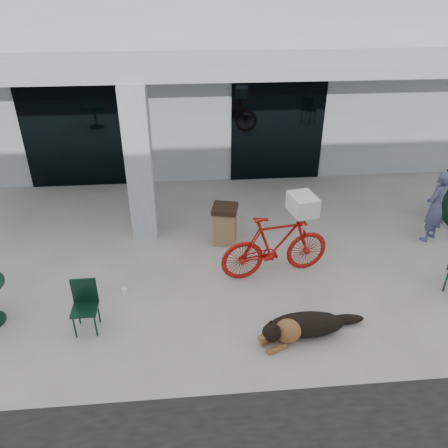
{
  "coord_description": "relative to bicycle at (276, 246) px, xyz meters",
  "views": [
    {
      "loc": [
        -0.56,
        -5.86,
        4.78
      ],
      "look_at": [
        0.04,
        0.79,
        1.0
      ],
      "focal_mm": 35.0,
      "sensor_mm": 36.0,
      "label": 1
    }
  ],
  "objects": [
    {
      "name": "ground",
      "position": [
        -0.95,
        -0.62,
        -0.61
      ],
      "size": [
        80.0,
        80.0,
        0.0
      ],
      "primitive_type": "plane",
      "color": "#B8B5AE",
      "rests_on": "ground"
    },
    {
      "name": "building",
      "position": [
        -0.95,
        7.88,
        1.64
      ],
      "size": [
        22.0,
        7.0,
        4.5
      ],
      "primitive_type": "cube",
      "color": "silver",
      "rests_on": "ground"
    },
    {
      "name": "storefront_glass_left",
      "position": [
        -4.15,
        4.36,
        0.74
      ],
      "size": [
        2.8,
        0.06,
        2.7
      ],
      "primitive_type": "cube",
      "color": "black",
      "rests_on": "ground"
    },
    {
      "name": "storefront_glass_right",
      "position": [
        0.85,
        4.36,
        0.74
      ],
      "size": [
        2.4,
        0.06,
        2.7
      ],
      "primitive_type": "cube",
      "color": "black",
      "rests_on": "ground"
    },
    {
      "name": "column",
      "position": [
        -2.45,
        1.68,
        0.95
      ],
      "size": [
        0.5,
        0.5,
        3.12
      ],
      "primitive_type": "cube",
      "color": "silver",
      "rests_on": "ground"
    },
    {
      "name": "overhang",
      "position": [
        -0.95,
        2.98,
        2.6
      ],
      "size": [
        22.0,
        2.8,
        0.18
      ],
      "primitive_type": "cube",
      "color": "silver",
      "rests_on": "column"
    },
    {
      "name": "bicycle",
      "position": [
        0.0,
        0.0,
        0.0
      ],
      "size": [
        2.08,
        0.91,
        1.21
      ],
      "primitive_type": "imported",
      "rotation": [
        0.0,
        0.0,
        1.75
      ],
      "color": "#A8140D",
      "rests_on": "ground"
    },
    {
      "name": "laundry_basket",
      "position": [
        0.44,
        0.08,
        0.77
      ],
      "size": [
        0.5,
        0.61,
        0.33
      ],
      "primitive_type": "cube",
      "rotation": [
        0.0,
        0.0,
        1.75
      ],
      "color": "white",
      "rests_on": "bicycle"
    },
    {
      "name": "dog",
      "position": [
        0.18,
        -1.62,
        -0.38
      ],
      "size": [
        1.41,
        0.92,
        0.45
      ],
      "primitive_type": null,
      "rotation": [
        0.0,
        0.0,
        0.39
      ],
      "color": "black",
      "rests_on": "ground"
    },
    {
      "name": "cup_near_dog",
      "position": [
        -2.69,
        -0.38,
        -0.55
      ],
      "size": [
        0.09,
        0.09,
        0.11
      ],
      "primitive_type": "cylinder",
      "rotation": [
        0.0,
        0.0,
        0.03
      ],
      "color": "white",
      "rests_on": "ground"
    },
    {
      "name": "cafe_chair_near",
      "position": [
        -3.15,
        -1.21,
        -0.18
      ],
      "size": [
        0.39,
        0.42,
        0.84
      ],
      "primitive_type": null,
      "rotation": [
        0.0,
        0.0,
        0.02
      ],
      "color": "#123425",
      "rests_on": "ground"
    },
    {
      "name": "person",
      "position": [
        3.43,
        0.92,
        0.16
      ],
      "size": [
        0.67,
        0.62,
        1.53
      ],
      "primitive_type": "imported",
      "rotation": [
        0.0,
        0.0,
        3.75
      ],
      "color": "#444C72",
      "rests_on": "ground"
    },
    {
      "name": "trash_receptacle",
      "position": [
        -0.8,
        1.18,
        -0.19
      ],
      "size": [
        0.59,
        0.59,
        0.83
      ],
      "primitive_type": null,
      "rotation": [
        0.0,
        0.0,
        -0.23
      ],
      "color": "#8B6848",
      "rests_on": "ground"
    }
  ]
}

